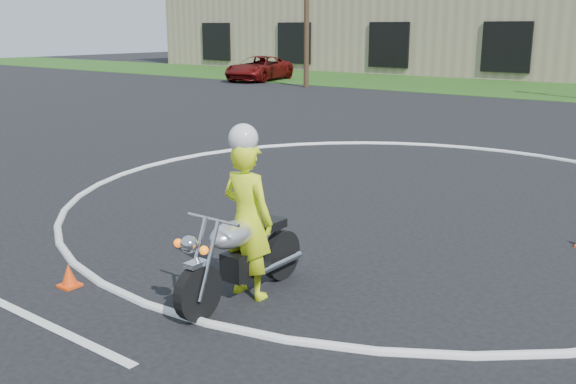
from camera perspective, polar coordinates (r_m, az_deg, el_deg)
The scene contains 6 objects.
ground at distance 9.86m, azimuth 0.90°, elevation -4.31°, with size 120.00×120.00×0.00m, color black.
course_markings at distance 12.73m, azimuth 20.80°, elevation -0.89°, with size 19.05×19.05×0.12m.
primary_motorcycle at distance 7.63m, azimuth -4.24°, elevation -5.64°, with size 0.76×2.16×1.14m.
rider_primary_grp at distance 7.59m, azimuth -3.64°, elevation -2.05°, with size 0.70×0.47×2.11m.
pickup_grp at distance 39.69m, azimuth -2.59°, elevation 10.92°, with size 3.36×5.60×1.46m.
warehouse at distance 53.02m, azimuth 11.42°, elevation 15.26°, with size 41.00×17.00×8.30m.
Camera 1 is at (5.54, -7.51, 3.17)m, focal length 40.00 mm.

